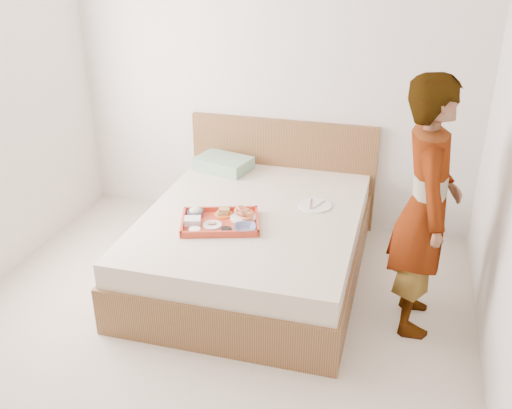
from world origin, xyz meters
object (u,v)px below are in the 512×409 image
at_px(bed, 253,244).
at_px(tray, 220,222).
at_px(person, 426,208).
at_px(dinner_plate, 315,205).

distance_m(bed, tray, 0.42).
distance_m(bed, person, 1.37).
height_order(dinner_plate, person, person).
height_order(tray, dinner_plate, tray).
xyz_separation_m(dinner_plate, person, (0.78, -0.51, 0.32)).
relative_size(bed, person, 1.17).
distance_m(dinner_plate, person, 0.98).
bearing_deg(tray, person, -18.60).
distance_m(tray, person, 1.41).
bearing_deg(dinner_plate, tray, -141.35).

